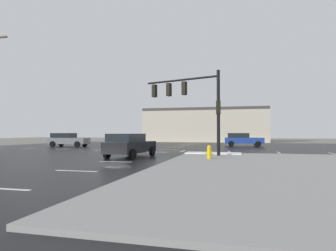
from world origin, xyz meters
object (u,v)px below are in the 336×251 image
(fire_hydrant, at_px, (209,152))
(sedan_black, at_px, (130,145))
(sedan_blue, at_px, (242,139))
(sedan_grey, at_px, (68,139))
(traffic_signal_mast, at_px, (192,98))

(fire_hydrant, bearing_deg, sedan_black, 167.88)
(sedan_blue, relative_size, sedan_grey, 1.00)
(sedan_blue, height_order, sedan_black, same)
(fire_hydrant, bearing_deg, sedan_blue, 83.50)
(fire_hydrant, xyz_separation_m, sedan_grey, (-17.72, 12.89, 0.32))
(traffic_signal_mast, relative_size, sedan_black, 1.23)
(fire_hydrant, xyz_separation_m, sedan_blue, (2.13, 18.69, 0.32))
(traffic_signal_mast, xyz_separation_m, fire_hydrant, (1.48, -3.21, -3.59))
(traffic_signal_mast, bearing_deg, sedan_black, 45.20)
(sedan_blue, xyz_separation_m, sedan_grey, (-19.85, -5.79, 0.00))
(sedan_grey, bearing_deg, fire_hydrant, -39.26)
(traffic_signal_mast, bearing_deg, sedan_grey, -13.43)
(sedan_blue, height_order, sedan_grey, same)
(sedan_blue, bearing_deg, traffic_signal_mast, -105.83)
(sedan_black, xyz_separation_m, sedan_grey, (-12.34, 11.74, 0.00))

